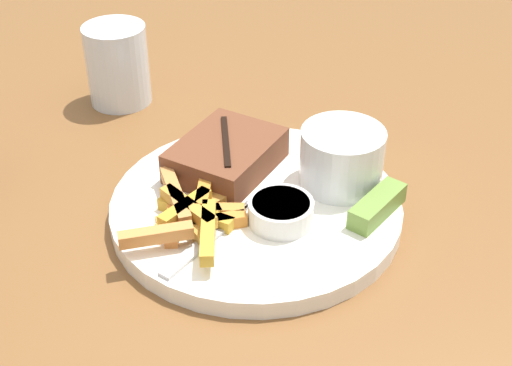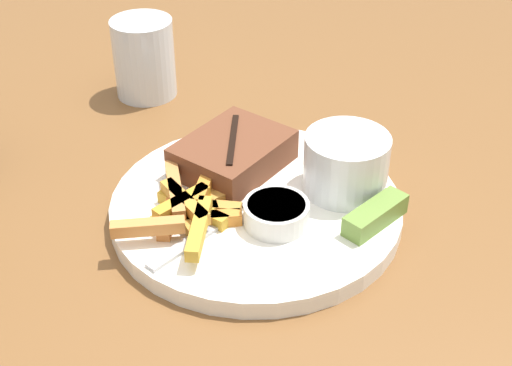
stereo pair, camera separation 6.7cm
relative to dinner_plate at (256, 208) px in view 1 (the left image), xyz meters
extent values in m
cube|color=brown|center=(0.00, 0.00, -0.03)|extent=(1.51, 1.53, 0.04)
cylinder|color=brown|center=(0.69, 0.70, -0.41)|extent=(0.06, 0.06, 0.73)
cylinder|color=white|center=(0.00, 0.00, 0.00)|extent=(0.28, 0.28, 0.01)
cylinder|color=white|center=(0.00, 0.00, 0.01)|extent=(0.28, 0.28, 0.00)
cube|color=brown|center=(0.03, 0.05, 0.03)|extent=(0.11, 0.09, 0.03)
cube|color=black|center=(0.03, 0.05, 0.04)|extent=(0.08, 0.06, 0.00)
cube|color=#BE8236|center=(-0.04, 0.02, 0.02)|extent=(0.04, 0.06, 0.01)
cube|color=orange|center=(-0.06, 0.01, 0.02)|extent=(0.06, 0.06, 0.01)
cube|color=gold|center=(-0.05, 0.03, 0.02)|extent=(0.02, 0.08, 0.01)
cube|color=#C67D2A|center=(-0.03, 0.04, 0.03)|extent=(0.06, 0.04, 0.01)
cube|color=gold|center=(-0.06, 0.04, 0.03)|extent=(0.06, 0.02, 0.01)
cube|color=#C8843A|center=(-0.07, 0.03, 0.02)|extent=(0.05, 0.02, 0.01)
cube|color=#C58833|center=(-0.06, 0.03, 0.03)|extent=(0.03, 0.07, 0.01)
cube|color=#BE7D40|center=(-0.05, 0.06, 0.03)|extent=(0.06, 0.07, 0.01)
cube|color=#BC8E3B|center=(-0.06, 0.03, 0.02)|extent=(0.04, 0.07, 0.01)
cube|color=#D37B3A|center=(-0.07, 0.04, 0.02)|extent=(0.06, 0.05, 0.01)
cube|color=#C2893A|center=(-0.06, 0.03, 0.02)|extent=(0.05, 0.05, 0.01)
cube|color=#CA8140|center=(-0.11, 0.04, 0.03)|extent=(0.05, 0.05, 0.01)
cube|color=#C98A39|center=(-0.02, 0.04, 0.02)|extent=(0.06, 0.03, 0.01)
cube|color=gold|center=(-0.08, 0.00, 0.03)|extent=(0.07, 0.05, 0.01)
cube|color=#BE8737|center=(-0.05, 0.03, 0.02)|extent=(0.08, 0.03, 0.01)
cylinder|color=white|center=(0.07, -0.06, 0.04)|extent=(0.08, 0.08, 0.06)
cylinder|color=beige|center=(0.07, -0.06, 0.06)|extent=(0.07, 0.07, 0.01)
cylinder|color=silver|center=(-0.02, -0.04, 0.02)|extent=(0.06, 0.06, 0.02)
cylinder|color=black|center=(-0.02, -0.04, 0.03)|extent=(0.05, 0.05, 0.01)
cube|color=olive|center=(0.04, -0.11, 0.02)|extent=(0.07, 0.03, 0.02)
cube|color=#B7B7BC|center=(-0.08, 0.01, 0.01)|extent=(0.10, 0.02, 0.00)
cube|color=#B7B7BC|center=(-0.02, 0.00, 0.01)|extent=(0.03, 0.00, 0.00)
cube|color=#B7B7BC|center=(-0.02, 0.00, 0.01)|extent=(0.03, 0.00, 0.00)
cube|color=#B7B7BC|center=(-0.02, 0.01, 0.01)|extent=(0.03, 0.00, 0.00)
cylinder|color=silver|center=(0.11, 0.26, 0.04)|extent=(0.07, 0.07, 0.10)
camera|label=1|loc=(-0.47, -0.28, 0.41)|focal=50.00mm
camera|label=2|loc=(-0.43, -0.34, 0.41)|focal=50.00mm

